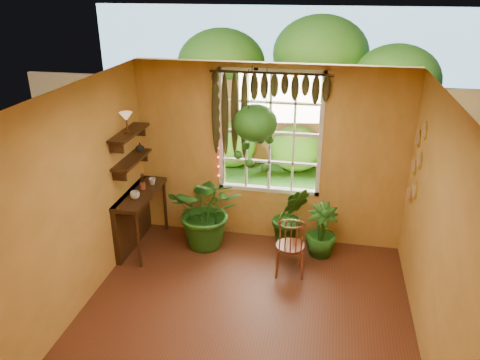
# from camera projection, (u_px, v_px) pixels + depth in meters

# --- Properties ---
(floor) EXTENTS (4.50, 4.50, 0.00)m
(floor) POSITION_uv_depth(u_px,v_px,m) (240.00, 332.00, 5.41)
(floor) COLOR #5D2C1A
(floor) RESTS_ON ground
(ceiling) EXTENTS (4.50, 4.50, 0.00)m
(ceiling) POSITION_uv_depth(u_px,v_px,m) (239.00, 103.00, 4.33)
(ceiling) COLOR white
(ceiling) RESTS_ON wall_back
(wall_back) EXTENTS (4.00, 0.00, 4.00)m
(wall_back) POSITION_uv_depth(u_px,v_px,m) (269.00, 156.00, 6.90)
(wall_back) COLOR #E3A64D
(wall_back) RESTS_ON floor
(wall_left) EXTENTS (0.00, 4.50, 4.50)m
(wall_left) POSITION_uv_depth(u_px,v_px,m) (64.00, 213.00, 5.23)
(wall_left) COLOR #E3A64D
(wall_left) RESTS_ON floor
(wall_right) EXTENTS (0.00, 4.50, 4.50)m
(wall_right) POSITION_uv_depth(u_px,v_px,m) (442.00, 250.00, 4.51)
(wall_right) COLOR #E3A64D
(wall_right) RESTS_ON floor
(window) EXTENTS (1.52, 0.10, 1.86)m
(window) POSITION_uv_depth(u_px,v_px,m) (270.00, 133.00, 6.79)
(window) COLOR white
(window) RESTS_ON wall_back
(valance_vine) EXTENTS (1.70, 0.12, 1.10)m
(valance_vine) POSITION_uv_depth(u_px,v_px,m) (264.00, 95.00, 6.46)
(valance_vine) COLOR #331D0E
(valance_vine) RESTS_ON window
(string_lights) EXTENTS (0.03, 0.03, 1.54)m
(string_lights) POSITION_uv_depth(u_px,v_px,m) (218.00, 128.00, 6.82)
(string_lights) COLOR #FF2633
(string_lights) RESTS_ON window
(wall_plates) EXTENTS (0.04, 0.32, 1.10)m
(wall_plates) POSITION_uv_depth(u_px,v_px,m) (416.00, 164.00, 6.05)
(wall_plates) COLOR #F6E5C9
(wall_plates) RESTS_ON wall_right
(counter_ledge) EXTENTS (0.40, 1.20, 0.90)m
(counter_ledge) POSITION_uv_depth(u_px,v_px,m) (135.00, 213.00, 6.97)
(counter_ledge) COLOR #331D0E
(counter_ledge) RESTS_ON floor
(shelf_lower) EXTENTS (0.25, 0.90, 0.04)m
(shelf_lower) POSITION_uv_depth(u_px,v_px,m) (132.00, 160.00, 6.62)
(shelf_lower) COLOR #331D0E
(shelf_lower) RESTS_ON wall_left
(shelf_upper) EXTENTS (0.25, 0.90, 0.04)m
(shelf_upper) POSITION_uv_depth(u_px,v_px,m) (129.00, 133.00, 6.47)
(shelf_upper) COLOR #331D0E
(shelf_upper) RESTS_ON wall_left
(backyard) EXTENTS (14.00, 10.00, 12.00)m
(backyard) POSITION_uv_depth(u_px,v_px,m) (306.00, 92.00, 11.04)
(backyard) COLOR #1B4E16
(backyard) RESTS_ON ground
(windsor_chair) EXTENTS (0.43, 0.45, 1.05)m
(windsor_chair) POSITION_uv_depth(u_px,v_px,m) (290.00, 254.00, 6.38)
(windsor_chair) COLOR brown
(windsor_chair) RESTS_ON floor
(potted_plant_left) EXTENTS (1.11, 0.97, 1.19)m
(potted_plant_left) POSITION_uv_depth(u_px,v_px,m) (208.00, 210.00, 6.95)
(potted_plant_left) COLOR #184512
(potted_plant_left) RESTS_ON floor
(potted_plant_mid) EXTENTS (0.62, 0.54, 0.99)m
(potted_plant_mid) POSITION_uv_depth(u_px,v_px,m) (290.00, 216.00, 6.98)
(potted_plant_mid) COLOR #184512
(potted_plant_mid) RESTS_ON floor
(potted_plant_right) EXTENTS (0.50, 0.50, 0.80)m
(potted_plant_right) POSITION_uv_depth(u_px,v_px,m) (321.00, 231.00, 6.77)
(potted_plant_right) COLOR #184512
(potted_plant_right) RESTS_ON floor
(hanging_basket) EXTENTS (0.60, 0.60, 1.42)m
(hanging_basket) POSITION_uv_depth(u_px,v_px,m) (255.00, 128.00, 6.39)
(hanging_basket) COLOR black
(hanging_basket) RESTS_ON ceiling
(cup_a) EXTENTS (0.18, 0.18, 0.11)m
(cup_a) POSITION_uv_depth(u_px,v_px,m) (135.00, 195.00, 6.59)
(cup_a) COLOR silver
(cup_a) RESTS_ON counter_ledge
(cup_b) EXTENTS (0.13, 0.13, 0.10)m
(cup_b) POSITION_uv_depth(u_px,v_px,m) (152.00, 181.00, 7.05)
(cup_b) COLOR beige
(cup_b) RESTS_ON counter_ledge
(brush_jar) EXTENTS (0.08, 0.08, 0.30)m
(brush_jar) POSITION_uv_depth(u_px,v_px,m) (142.00, 181.00, 6.87)
(brush_jar) COLOR brown
(brush_jar) RESTS_ON counter_ledge
(shelf_vase) EXTENTS (0.17, 0.17, 0.13)m
(shelf_vase) POSITION_uv_depth(u_px,v_px,m) (140.00, 147.00, 6.86)
(shelf_vase) COLOR #B2AD99
(shelf_vase) RESTS_ON shelf_lower
(tiffany_lamp) EXTENTS (0.18, 0.18, 0.29)m
(tiffany_lamp) POSITION_uv_depth(u_px,v_px,m) (126.00, 118.00, 6.30)
(tiffany_lamp) COLOR brown
(tiffany_lamp) RESTS_ON shelf_upper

